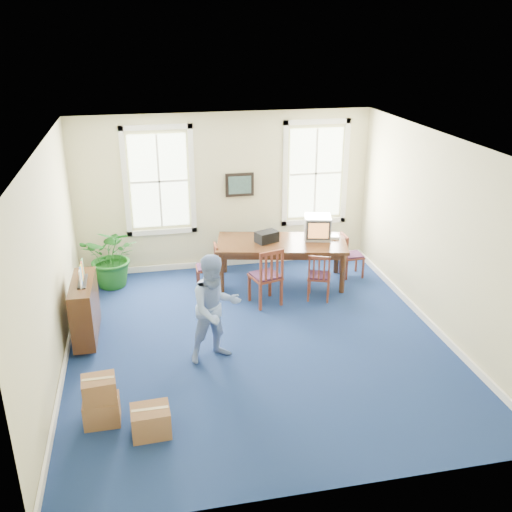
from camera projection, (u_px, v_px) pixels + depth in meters
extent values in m
plane|color=navy|center=(257.00, 342.00, 9.21)|extent=(6.50, 6.50, 0.00)
plane|color=white|center=(258.00, 144.00, 8.00)|extent=(6.50, 6.50, 0.00)
plane|color=beige|center=(225.00, 192.00, 11.55)|extent=(6.50, 0.00, 6.50)
plane|color=beige|center=(325.00, 368.00, 5.66)|extent=(6.50, 0.00, 6.50)
plane|color=beige|center=(50.00, 266.00, 8.04)|extent=(0.00, 6.50, 6.50)
plane|color=beige|center=(440.00, 236.00, 9.17)|extent=(0.00, 6.50, 6.50)
cube|color=white|center=(226.00, 263.00, 12.11)|extent=(6.00, 0.04, 0.12)
cube|color=white|center=(66.00, 359.00, 8.63)|extent=(0.04, 6.50, 0.12)
cube|color=white|center=(427.00, 320.00, 9.74)|extent=(0.04, 6.50, 0.12)
cube|color=white|center=(335.00, 237.00, 11.23)|extent=(0.20, 0.23, 0.05)
cube|color=black|center=(267.00, 237.00, 10.99)|extent=(0.49, 0.41, 0.21)
imported|color=#7591CC|center=(215.00, 309.00, 8.46)|extent=(0.97, 0.84, 1.69)
cube|color=#442512|center=(85.00, 313.00, 9.11)|extent=(0.37, 1.21, 0.95)
imported|color=#165417|center=(113.00, 256.00, 10.96)|extent=(1.35, 1.26, 1.23)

